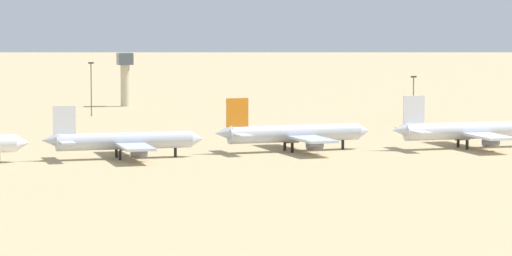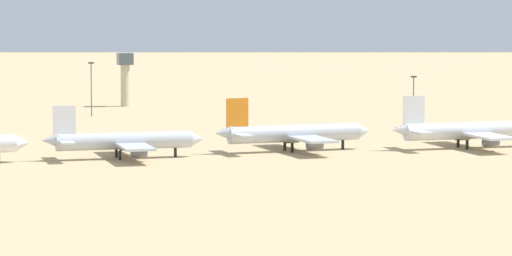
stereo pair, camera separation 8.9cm
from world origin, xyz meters
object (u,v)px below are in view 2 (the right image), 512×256
object	(u,v)px
light_pole_west	(91,85)
parked_jet_orange_2	(293,134)
light_pole_east	(414,94)
control_tower	(125,74)
parked_jet_white_3	(467,131)
parked_jet_white_1	(123,141)

from	to	relation	value
light_pole_west	parked_jet_orange_2	bearing A→B (deg)	-75.05
light_pole_west	light_pole_east	bearing A→B (deg)	-23.24
parked_jet_orange_2	control_tower	world-z (taller)	control_tower
parked_jet_orange_2	parked_jet_white_3	distance (m)	44.80
parked_jet_orange_2	control_tower	distance (m)	157.62
control_tower	light_pole_east	world-z (taller)	control_tower
light_pole_west	parked_jet_white_1	bearing A→B (deg)	-95.56
control_tower	light_pole_west	distance (m)	42.92
light_pole_east	light_pole_west	bearing A→B (deg)	156.76
parked_jet_white_1	parked_jet_orange_2	world-z (taller)	parked_jet_orange_2
control_tower	light_pole_east	bearing A→B (deg)	-46.05
parked_jet_orange_2	light_pole_east	distance (m)	100.02
control_tower	light_pole_west	xyz separation A→B (m)	(-18.16, -38.86, -1.39)
parked_jet_orange_2	light_pole_west	xyz separation A→B (m)	(-31.53, 118.04, 5.52)
parked_jet_white_1	parked_jet_white_3	distance (m)	87.98
parked_jet_white_1	light_pole_west	distance (m)	123.21
parked_jet_orange_2	light_pole_west	size ratio (longest dim) A/B	2.36
light_pole_west	light_pole_east	xyz separation A→B (m)	(94.90, -40.74, -1.91)
light_pole_west	light_pole_east	distance (m)	103.29
light_pole_west	control_tower	bearing A→B (deg)	64.95
parked_jet_white_3	parked_jet_white_1	bearing A→B (deg)	178.06
parked_jet_white_1	light_pole_west	size ratio (longest dim) A/B	2.22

